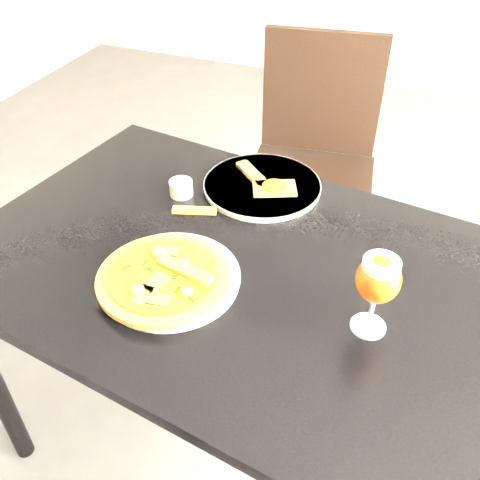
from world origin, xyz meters
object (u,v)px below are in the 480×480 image
at_px(dining_table, 233,288).
at_px(chair_far, 312,163).
at_px(pizza, 164,277).
at_px(beer_glass, 378,280).

relative_size(dining_table, chair_far, 1.36).
bearing_deg(dining_table, pizza, -119.18).
distance_m(dining_table, beer_glass, 0.39).
bearing_deg(dining_table, beer_glass, -7.65).
height_order(dining_table, pizza, pizza).
height_order(dining_table, beer_glass, beer_glass).
relative_size(chair_far, pizza, 3.45).
height_order(chair_far, pizza, chair_far).
xyz_separation_m(dining_table, chair_far, (-0.03, 0.84, -0.13)).
distance_m(chair_far, pizza, 1.00).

